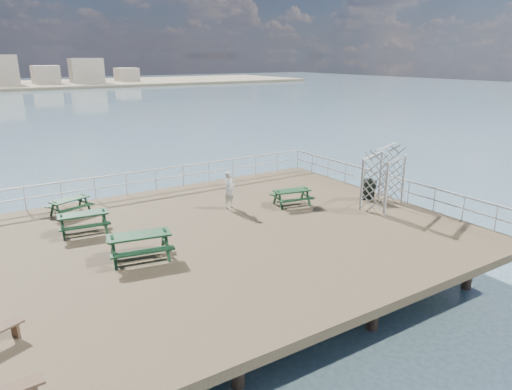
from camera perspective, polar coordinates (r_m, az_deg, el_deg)
The scene contains 10 objects.
ground at distance 17.45m, azimuth -4.33°, elevation -5.22°, with size 18.00×14.00×0.30m, color brown.
sea_backdrop at distance 149.88m, azimuth -25.39°, elevation 12.76°, with size 300.00×300.00×9.20m.
railing at distance 19.27m, azimuth -8.21°, elevation 0.03°, with size 17.77×13.76×1.10m.
picnic_table_a at distance 20.79m, azimuth -22.26°, elevation -0.93°, with size 1.92×1.74×0.76m.
picnic_table_b at distance 18.40m, azimuth -20.79°, elevation -2.78°, with size 1.96×1.66×0.87m.
picnic_table_c at distance 20.46m, azimuth 4.52°, elevation 0.11°, with size 1.86×1.60×0.80m.
picnic_table_d at distance 15.50m, azimuth -14.38°, elevation -5.58°, with size 2.27×1.96×0.98m.
trellis_arbor at distance 20.85m, azimuth 15.63°, elevation 1.83°, with size 2.45×1.85×2.72m.
sandwich_board at distance 21.84m, azimuth 13.87°, elevation 0.66°, with size 0.72×0.63×0.98m.
person at distance 19.89m, azimuth -3.33°, elevation 0.59°, with size 0.60×0.40×1.66m, color silver.
Camera 1 is at (-7.54, -14.30, 6.44)m, focal length 32.00 mm.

